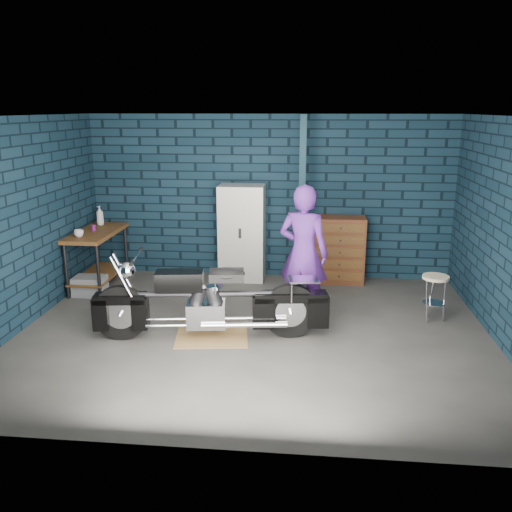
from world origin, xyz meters
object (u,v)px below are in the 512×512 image
Objects in this scene: shop_stool at (434,298)px; person at (303,253)px; motorcycle at (211,296)px; tool_chest at (339,250)px; storage_bin at (90,286)px; locker at (242,233)px; workbench at (98,259)px.

person is at bearing -177.51° from shop_stool.
person is (1.12, 0.78, 0.38)m from motorcycle.
person is 1.70× the size of tool_chest.
locker reaches higher than storage_bin.
person reaches higher than locker.
storage_bin is at bearing -154.69° from locker.
storage_bin is at bearing -164.61° from tool_chest.
locker is at bearing 15.31° from workbench.
workbench is 0.76× the size of person.
shop_stool is at bearing -6.17° from storage_bin.
person is at bearing 27.20° from motorcycle.
locker is (2.25, 0.62, 0.34)m from workbench.
storage_bin is at bearing 173.83° from shop_stool.
motorcycle is 3.88× the size of shop_stool.
locker is (2.23, 1.05, 0.65)m from storage_bin.
locker reaches higher than tool_chest.
motorcycle reaches higher than workbench.
tool_chest is (1.68, 2.45, -0.00)m from motorcycle.
workbench is 2.84m from motorcycle.
shop_stool reaches higher than storage_bin.
motorcycle is 2.28× the size of tool_chest.
locker reaches higher than workbench.
person is at bearing -108.62° from tool_chest.
workbench reaches higher than storage_bin.
tool_chest is 1.70× the size of shop_stool.
locker is (-1.04, 1.67, -0.13)m from person.
workbench is 0.56× the size of motorcycle.
storage_bin is 2.55m from locker.
motorcycle is 3.01m from shop_stool.
storage_bin is at bearing 4.61° from person.
person is 1.86m from shop_stool.
tool_chest is at bearing 47.98° from motorcycle.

